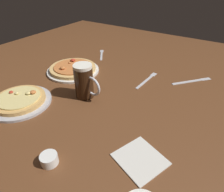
% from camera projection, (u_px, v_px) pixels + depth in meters
% --- Properties ---
extents(ground_plane, '(2.40, 2.40, 0.03)m').
position_uv_depth(ground_plane, '(112.00, 102.00, 0.94)').
color(ground_plane, brown).
extents(pizza_plate_near, '(0.29, 0.29, 0.05)m').
position_uv_depth(pizza_plate_near, '(20.00, 100.00, 0.90)').
color(pizza_plate_near, '#B2B2B7').
rests_on(pizza_plate_near, ground_plane).
extents(pizza_plate_far, '(0.31, 0.31, 0.05)m').
position_uv_depth(pizza_plate_far, '(73.00, 69.00, 1.17)').
color(pizza_plate_far, silver).
rests_on(pizza_plate_far, ground_plane).
extents(beer_mug_dark, '(0.15, 0.09, 0.17)m').
position_uv_depth(beer_mug_dark, '(84.00, 82.00, 0.91)').
color(beer_mug_dark, black).
rests_on(beer_mug_dark, ground_plane).
extents(ramekin_sauce, '(0.06, 0.06, 0.04)m').
position_uv_depth(ramekin_sauce, '(49.00, 159.00, 0.62)').
color(ramekin_sauce, white).
rests_on(ramekin_sauce, ground_plane).
extents(napkin_folded, '(0.19, 0.19, 0.01)m').
position_uv_depth(napkin_folded, '(140.00, 159.00, 0.64)').
color(napkin_folded, silver).
rests_on(napkin_folded, ground_plane).
extents(fork_left, '(0.13, 0.17, 0.01)m').
position_uv_depth(fork_left, '(102.00, 54.00, 1.40)').
color(fork_left, silver).
rests_on(fork_left, ground_plane).
extents(knife_right, '(0.18, 0.20, 0.01)m').
position_uv_depth(knife_right, '(192.00, 81.00, 1.08)').
color(knife_right, silver).
rests_on(knife_right, ground_plane).
extents(fork_spare, '(0.03, 0.22, 0.01)m').
position_uv_depth(fork_spare, '(147.00, 80.00, 1.09)').
color(fork_spare, silver).
rests_on(fork_spare, ground_plane).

